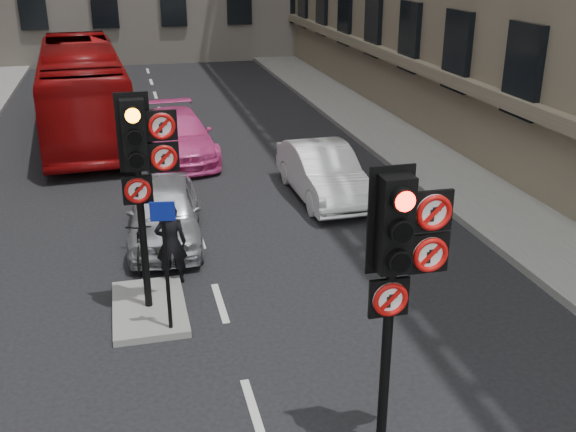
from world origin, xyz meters
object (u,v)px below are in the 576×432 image
signal_near (400,255)px  car_pink (178,136)px  car_white (323,172)px  motorcycle (142,240)px  signal_far (142,158)px  motorcyclist (171,243)px  car_silver (165,212)px  bus_red (82,90)px  info_sign (165,248)px

signal_near → car_pink: 13.08m
car_white → motorcycle: bearing=-149.4°
signal_far → motorcyclist: (0.41, 1.01, -1.93)m
car_silver → motorcycle: bearing=-110.6°
bus_red → motorcyclist: bearing=-84.2°
car_silver → bus_red: 9.48m
signal_near → car_white: 9.05m
car_white → motorcyclist: (-3.94, -3.66, 0.13)m
motorcyclist → car_white: bearing=-134.3°
car_silver → car_white: car_white is taller
car_silver → bus_red: bus_red is taller
info_sign → signal_near: bearing=-45.4°
car_pink → bus_red: bearing=124.6°
car_pink → motorcycle: car_pink is taller
motorcycle → info_sign: size_ratio=0.77×
car_white → motorcyclist: 5.38m
car_white → motorcycle: 5.23m
bus_red → motorcycle: 10.49m
car_white → info_sign: (-4.13, -5.48, 0.86)m
signal_near → car_white: bearing=78.6°
car_silver → car_pink: size_ratio=0.81×
signal_near → car_pink: size_ratio=0.79×
car_pink → motorcycle: 7.10m
signal_near → bus_red: 16.79m
signal_far → motorcycle: signal_far is taller
signal_near → motorcycle: 6.80m
car_pink → signal_near: bearing=-87.6°
car_pink → bus_red: 4.39m
car_silver → info_sign: info_sign is taller
car_silver → bus_red: (-1.87, 9.26, 0.81)m
car_silver → car_white: (3.92, 1.67, 0.02)m
signal_near → motorcyclist: size_ratio=2.31×
car_silver → motorcycle: (-0.51, -1.10, -0.13)m
signal_far → car_silver: 3.67m
signal_near → car_white: size_ratio=0.91×
signal_far → info_sign: size_ratio=1.67×
car_pink → car_white: bearing=-57.1°
signal_near → info_sign: 4.13m
bus_red → motorcycle: size_ratio=6.23×
car_silver → car_pink: car_pink is taller
signal_far → motorcycle: 2.91m
signal_far → car_silver: (0.43, 2.99, -2.08)m
signal_far → car_pink: (1.23, 8.87, -2.05)m
motorcyclist → info_sign: 1.97m
signal_near → motorcycle: bearing=114.5°
car_white → motorcyclist: motorcyclist is taller
signal_far → car_white: signal_far is taller
car_silver → motorcycle: car_silver is taller
motorcyclist → bus_red: bearing=-77.8°
signal_far → car_silver: signal_far is taller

